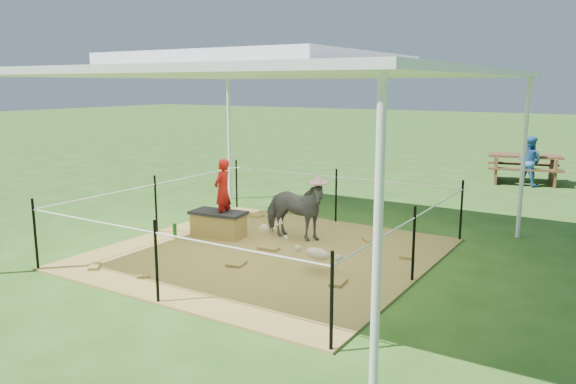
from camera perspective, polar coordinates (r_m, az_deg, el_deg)
The scene contains 13 objects.
ground at distance 8.43m, azimuth -2.17°, elevation -6.34°, with size 90.00×90.00×0.00m, color #2D5919.
hay_patch at distance 8.43m, azimuth -2.17°, elevation -6.25°, with size 4.60×4.60×0.03m, color brown.
canopy_tent at distance 8.05m, azimuth -2.31°, elevation 12.27°, with size 6.30×6.30×2.90m.
rope_fence at distance 8.26m, azimuth -2.20°, elevation -2.08°, with size 4.54×4.54×1.00m.
straw_bale at distance 9.30m, azimuth -7.07°, elevation -3.36°, with size 0.85×0.42×0.38m, color #A77F3C.
dark_cloth at distance 9.25m, azimuth -7.10°, elevation -2.09°, with size 0.90×0.47×0.05m, color black.
woman at distance 9.10m, azimuth -6.68°, elevation 0.80°, with size 0.37×0.24×1.02m, color #B11511.
green_bottle at distance 9.35m, azimuth -11.43°, elevation -3.88°, with size 0.07×0.07×0.23m, color #17681A.
pony at distance 8.99m, azimuth 0.62°, elevation -1.84°, with size 0.52×1.15×0.97m, color #46474B.
pink_hat at distance 8.88m, azimuth 0.63°, elevation 1.64°, with size 0.30×0.30×0.14m, color pink.
foal at distance 7.53m, azimuth 3.02°, elevation -6.07°, with size 0.98×0.55×0.55m, color beige, non-canonical shape.
picnic_table_near at distance 15.57m, azimuth 22.84°, elevation 2.20°, with size 1.75×1.26×0.73m, color #51351C.
distant_person at distance 15.11m, azimuth 23.30°, elevation 2.89°, with size 0.60×0.47×1.23m, color #3066B5.
Camera 1 is at (4.51, -6.66, 2.51)m, focal length 35.00 mm.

